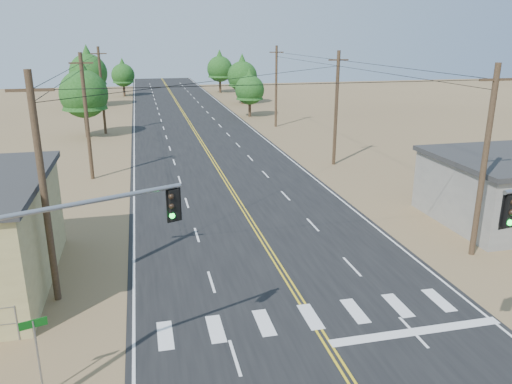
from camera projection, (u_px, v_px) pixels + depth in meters
name	position (u px, v px, depth m)	size (l,w,h in m)	color
road	(223.00, 177.00, 41.26)	(15.00, 200.00, 0.02)	black
utility_pole_left_near	(43.00, 190.00, 20.74)	(1.80, 0.30, 10.00)	#4C3826
utility_pole_left_mid	(86.00, 116.00, 39.31)	(1.80, 0.30, 10.00)	#4C3826
utility_pole_left_far	(102.00, 90.00, 57.88)	(1.80, 0.30, 10.00)	#4C3826
utility_pole_right_near	(484.00, 162.00, 25.28)	(1.80, 0.30, 10.00)	#4C3826
utility_pole_right_mid	(336.00, 108.00, 43.85)	(1.80, 0.30, 10.00)	#4C3826
utility_pole_right_far	(276.00, 86.00, 62.42)	(1.80, 0.30, 10.00)	#4C3826
signal_mast_left	(47.00, 276.00, 14.34)	(5.88, 2.49, 6.82)	gray
street_sign	(36.00, 346.00, 15.76)	(0.81, 0.27, 2.82)	gray
tree_left_near	(83.00, 89.00, 55.74)	(5.35, 5.35, 8.91)	#3F2D1E
tree_left_mid	(88.00, 69.00, 79.83)	(5.92, 5.92, 9.86)	#3F2D1E
tree_left_far	(123.00, 73.00, 94.02)	(4.29, 4.29, 7.15)	#3F2D1E
tree_right_near	(250.00, 87.00, 70.42)	(4.13, 4.13, 6.88)	#3F2D1E
tree_right_mid	(242.00, 73.00, 83.38)	(4.99, 4.99, 8.32)	#3F2D1E
tree_right_far	(220.00, 66.00, 99.90)	(5.09, 5.09, 8.49)	#3F2D1E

